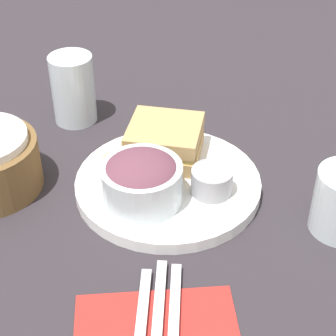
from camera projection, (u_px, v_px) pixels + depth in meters
ground_plane at (168, 189)px, 0.82m from camera, size 4.00×4.00×0.00m
plate at (168, 184)px, 0.82m from camera, size 0.27×0.27×0.02m
sandwich at (165, 141)px, 0.84m from camera, size 0.13×0.13×0.05m
salad_bowl at (141, 179)px, 0.75m from camera, size 0.11×0.11×0.07m
dressing_cup at (212, 181)px, 0.78m from camera, size 0.06×0.06×0.04m
orange_wedge at (114, 164)px, 0.81m from camera, size 0.04×0.04×0.04m
drink_glass at (73, 89)px, 0.94m from camera, size 0.07×0.07×0.12m
napkin at (157, 335)px, 0.61m from camera, size 0.13×0.18×0.00m
fork at (173, 333)px, 0.61m from camera, size 0.20×0.04×0.01m
knife at (157, 332)px, 0.61m from camera, size 0.21×0.04×0.01m
spoon at (140, 332)px, 0.61m from camera, size 0.18×0.04×0.01m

